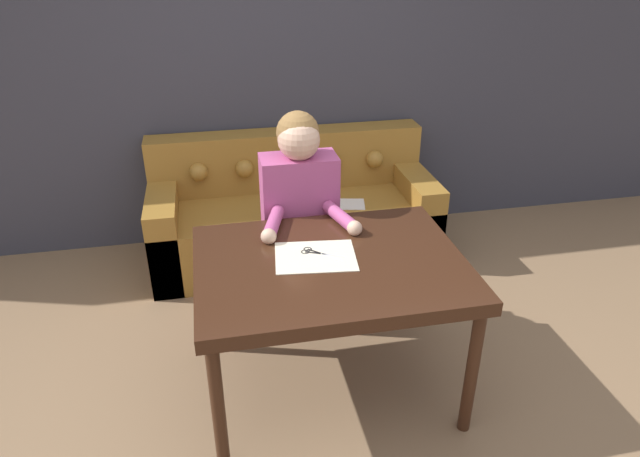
# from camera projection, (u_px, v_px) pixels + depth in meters

# --- Properties ---
(ground_plane) EXTENTS (16.00, 16.00, 0.00)m
(ground_plane) POSITION_uv_depth(u_px,v_px,m) (322.00, 403.00, 2.95)
(ground_plane) COLOR #846647
(wall_back) EXTENTS (8.00, 0.06, 2.60)m
(wall_back) POSITION_uv_depth(u_px,v_px,m) (266.00, 68.00, 4.07)
(wall_back) COLOR #383842
(wall_back) RESTS_ON ground_plane
(dining_table) EXTENTS (1.29, 0.98, 0.78)m
(dining_table) POSITION_uv_depth(u_px,v_px,m) (330.00, 274.00, 2.75)
(dining_table) COLOR #381E11
(dining_table) RESTS_ON ground_plane
(couch) EXTENTS (2.02, 0.82, 0.87)m
(couch) POSITION_uv_depth(u_px,v_px,m) (293.00, 215.00, 4.20)
(couch) COLOR olive
(couch) RESTS_ON ground_plane
(person) EXTENTS (0.53, 0.58, 1.32)m
(person) POSITION_uv_depth(u_px,v_px,m) (300.00, 218.00, 3.29)
(person) COLOR #33281E
(person) RESTS_ON ground_plane
(pattern_paper_main) EXTENTS (0.42, 0.34, 0.00)m
(pattern_paper_main) POSITION_uv_depth(u_px,v_px,m) (315.00, 256.00, 2.75)
(pattern_paper_main) COLOR beige
(pattern_paper_main) RESTS_ON dining_table
(scissors) EXTENTS (0.21, 0.17, 0.01)m
(scissors) POSITION_uv_depth(u_px,v_px,m) (316.00, 253.00, 2.78)
(scissors) COLOR silver
(scissors) RESTS_ON dining_table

